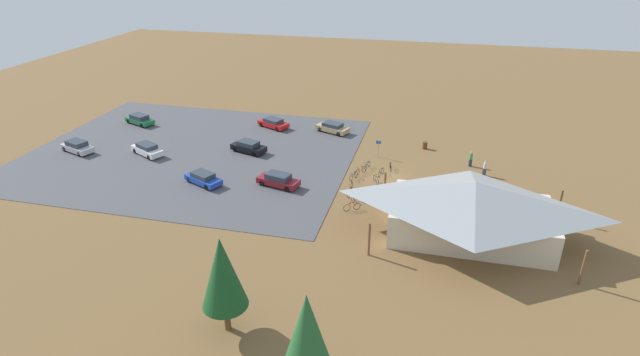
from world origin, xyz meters
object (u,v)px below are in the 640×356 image
(bicycle_purple_trailside, at_px, (392,198))
(car_red_aisle_side, at_px, (273,123))
(car_maroon_near_entry, at_px, (278,180))
(bicycle_yellow_near_porch, at_px, (351,187))
(bicycle_teal_by_bin, at_px, (368,201))
(lot_sign, at_px, (378,146))
(bicycle_teal_edge_north, at_px, (367,165))
(car_black_end_stall, at_px, (249,147))
(car_tan_inner_stall, at_px, (333,128))
(car_green_mid_lot, at_px, (140,119))
(bicycle_red_front_row, at_px, (361,171))
(bicycle_orange_yard_center, at_px, (352,207))
(car_white_second_row, at_px, (147,149))
(bike_pavilion, at_px, (472,206))
(trash_bin, at_px, (425,145))
(visitor_near_lot, at_px, (470,180))
(pine_midwest, at_px, (307,341))
(visitor_crossing_yard, at_px, (485,168))
(visitor_by_pavilion, at_px, (471,159))
(car_blue_far_end, at_px, (203,178))
(pine_far_east, at_px, (223,273))
(bicycle_silver_yard_right, at_px, (376,180))
(bicycle_white_yard_front, at_px, (351,197))
(bicycle_green_mid_cluster, at_px, (381,172))
(bicycle_black_lone_west, at_px, (390,167))

(bicycle_purple_trailside, bearing_deg, car_red_aisle_side, -43.76)
(car_maroon_near_entry, bearing_deg, car_red_aisle_side, -69.71)
(bicycle_yellow_near_porch, height_order, bicycle_teal_by_bin, bicycle_yellow_near_porch)
(lot_sign, xyz_separation_m, bicycle_teal_edge_north, (0.72, 3.48, -1.03))
(car_black_end_stall, height_order, car_tan_inner_stall, car_black_end_stall)
(bicycle_yellow_near_porch, height_order, car_green_mid_lot, car_green_mid_lot)
(bicycle_red_front_row, bearing_deg, bicycle_teal_edge_north, -106.67)
(bicycle_orange_yard_center, height_order, car_white_second_row, car_white_second_row)
(bike_pavilion, height_order, trash_bin, bike_pavilion)
(lot_sign, height_order, visitor_near_lot, lot_sign)
(car_maroon_near_entry, bearing_deg, pine_midwest, 111.45)
(bicycle_yellow_near_porch, xyz_separation_m, car_green_mid_lot, (32.57, -12.97, 0.33))
(visitor_crossing_yard, height_order, visitor_by_pavilion, visitor_by_pavilion)
(bicycle_purple_trailside, height_order, car_white_second_row, car_white_second_row)
(pine_midwest, relative_size, car_white_second_row, 1.71)
(bicycle_teal_edge_north, xyz_separation_m, car_blue_far_end, (16.32, 8.26, 0.32))
(bicycle_purple_trailside, height_order, bicycle_orange_yard_center, bicycle_orange_yard_center)
(pine_far_east, relative_size, visitor_by_pavilion, 4.01)
(bicycle_red_front_row, height_order, visitor_by_pavilion, visitor_by_pavilion)
(car_green_mid_lot, relative_size, visitor_near_lot, 2.78)
(car_maroon_near_entry, height_order, visitor_near_lot, visitor_near_lot)
(car_maroon_near_entry, bearing_deg, car_tan_inner_stall, -96.80)
(car_green_mid_lot, relative_size, visitor_by_pavilion, 2.63)
(lot_sign, bearing_deg, bicycle_purple_trailside, 105.10)
(pine_midwest, relative_size, bicycle_silver_yard_right, 5.30)
(bicycle_yellow_near_porch, height_order, car_white_second_row, car_white_second_row)
(car_green_mid_lot, bearing_deg, visitor_by_pavilion, 175.39)
(car_maroon_near_entry, bearing_deg, car_green_mid_lot, -29.04)
(visitor_crossing_yard, bearing_deg, trash_bin, -42.80)
(bicycle_white_yard_front, distance_m, bicycle_orange_yard_center, 2.05)
(bicycle_teal_edge_north, bearing_deg, visitor_near_lot, 168.42)
(bike_pavilion, bearing_deg, bicycle_green_mid_cluster, -49.16)
(car_blue_far_end, bearing_deg, bicycle_purple_trailside, -177.41)
(bike_pavilion, bearing_deg, car_maroon_near_entry, -15.38)
(bicycle_teal_edge_north, bearing_deg, lot_sign, -101.66)
(pine_midwest, bearing_deg, bicycle_purple_trailside, -93.73)
(bicycle_purple_trailside, bearing_deg, visitor_near_lot, -146.39)
(bicycle_yellow_near_porch, bearing_deg, bicycle_teal_edge_north, -97.09)
(visitor_crossing_yard, distance_m, visitor_by_pavilion, 2.66)
(bicycle_orange_yard_center, bearing_deg, car_red_aisle_side, -53.86)
(bike_pavilion, bearing_deg, bicycle_white_yard_front, -19.69)
(car_red_aisle_side, bearing_deg, bicycle_black_lone_west, 150.14)
(bicycle_teal_by_bin, height_order, car_maroon_near_entry, car_maroon_near_entry)
(bicycle_purple_trailside, xyz_separation_m, car_white_second_row, (30.00, -4.75, 0.41))
(bicycle_green_mid_cluster, xyz_separation_m, visitor_near_lot, (-9.46, 0.75, 0.50))
(pine_midwest, bearing_deg, car_black_end_stall, -63.96)
(bicycle_green_mid_cluster, bearing_deg, trash_bin, -115.14)
(car_red_aisle_side, bearing_deg, car_white_second_row, 47.69)
(car_black_end_stall, bearing_deg, bicycle_teal_by_bin, 149.21)
(trash_bin, height_order, car_red_aisle_side, car_red_aisle_side)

